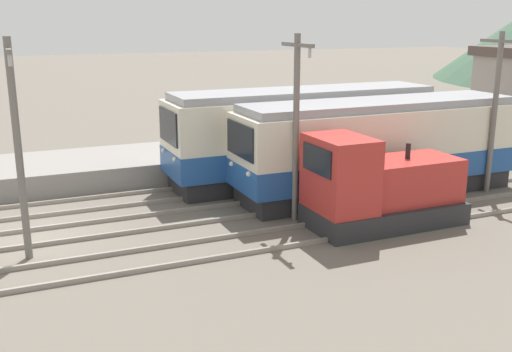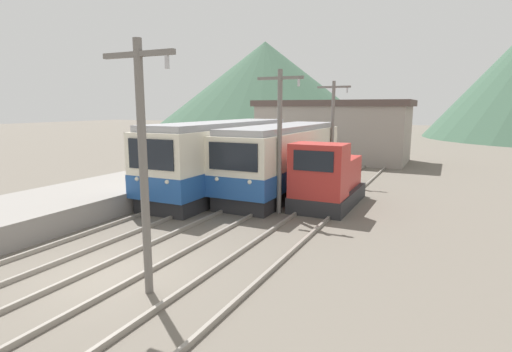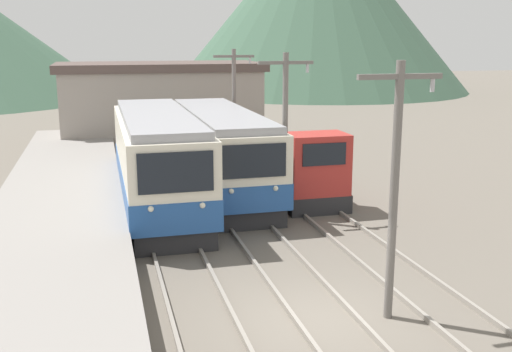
{
  "view_description": "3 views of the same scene",
  "coord_description": "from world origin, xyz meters",
  "px_view_note": "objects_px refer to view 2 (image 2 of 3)",
  "views": [
    {
      "loc": [
        18.44,
        -0.69,
        6.43
      ],
      "look_at": [
        1.01,
        6.86,
        1.44
      ],
      "focal_mm": 42.0,
      "sensor_mm": 36.0,
      "label": 1
    },
    {
      "loc": [
        8.09,
        -7.44,
        4.51
      ],
      "look_at": [
        0.96,
        7.23,
        1.68
      ],
      "focal_mm": 28.0,
      "sensor_mm": 36.0,
      "label": 2
    },
    {
      "loc": [
        -4.68,
        -12.24,
        6.45
      ],
      "look_at": [
        0.48,
        7.39,
        1.82
      ],
      "focal_mm": 42.0,
      "sensor_mm": 36.0,
      "label": 3
    }
  ],
  "objects_px": {
    "shunting_locomotive": "(328,180)",
    "catenary_mast_far": "(333,127)",
    "catenary_mast_near": "(143,159)",
    "commuter_train_left": "(223,160)",
    "catenary_mast_mid": "(280,136)",
    "commuter_train_center": "(284,161)"
  },
  "relations": [
    {
      "from": "catenary_mast_near",
      "to": "shunting_locomotive",
      "type": "bearing_deg",
      "value": 81.88
    },
    {
      "from": "commuter_train_left",
      "to": "catenary_mast_mid",
      "type": "bearing_deg",
      "value": -30.99
    },
    {
      "from": "shunting_locomotive",
      "to": "catenary_mast_mid",
      "type": "distance_m",
      "value": 3.38
    },
    {
      "from": "commuter_train_center",
      "to": "catenary_mast_mid",
      "type": "height_order",
      "value": "catenary_mast_mid"
    },
    {
      "from": "catenary_mast_mid",
      "to": "catenary_mast_far",
      "type": "distance_m",
      "value": 8.27
    },
    {
      "from": "commuter_train_left",
      "to": "catenary_mast_far",
      "type": "distance_m",
      "value": 7.3
    },
    {
      "from": "catenary_mast_mid",
      "to": "commuter_train_left",
      "type": "bearing_deg",
      "value": 149.01
    },
    {
      "from": "shunting_locomotive",
      "to": "catenary_mast_far",
      "type": "xyz_separation_m",
      "value": [
        -1.49,
        6.08,
        2.11
      ]
    },
    {
      "from": "commuter_train_left",
      "to": "catenary_mast_near",
      "type": "relative_size",
      "value": 1.88
    },
    {
      "from": "shunting_locomotive",
      "to": "catenary_mast_far",
      "type": "distance_m",
      "value": 6.61
    },
    {
      "from": "catenary_mast_near",
      "to": "catenary_mast_far",
      "type": "xyz_separation_m",
      "value": [
        0.0,
        16.53,
        0.0
      ]
    },
    {
      "from": "shunting_locomotive",
      "to": "catenary_mast_far",
      "type": "bearing_deg",
      "value": 103.78
    },
    {
      "from": "catenary_mast_mid",
      "to": "catenary_mast_far",
      "type": "height_order",
      "value": "same"
    },
    {
      "from": "catenary_mast_near",
      "to": "catenary_mast_mid",
      "type": "relative_size",
      "value": 1.0
    },
    {
      "from": "commuter_train_left",
      "to": "shunting_locomotive",
      "type": "height_order",
      "value": "commuter_train_left"
    },
    {
      "from": "shunting_locomotive",
      "to": "catenary_mast_mid",
      "type": "bearing_deg",
      "value": -124.31
    },
    {
      "from": "catenary_mast_far",
      "to": "commuter_train_left",
      "type": "bearing_deg",
      "value": -127.19
    },
    {
      "from": "commuter_train_left",
      "to": "catenary_mast_mid",
      "type": "distance_m",
      "value": 5.27
    },
    {
      "from": "catenary_mast_near",
      "to": "catenary_mast_far",
      "type": "relative_size",
      "value": 1.0
    },
    {
      "from": "catenary_mast_mid",
      "to": "commuter_train_center",
      "type": "bearing_deg",
      "value": 109.57
    },
    {
      "from": "shunting_locomotive",
      "to": "catenary_mast_far",
      "type": "height_order",
      "value": "catenary_mast_far"
    },
    {
      "from": "catenary_mast_mid",
      "to": "catenary_mast_far",
      "type": "bearing_deg",
      "value": 90.0
    }
  ]
}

